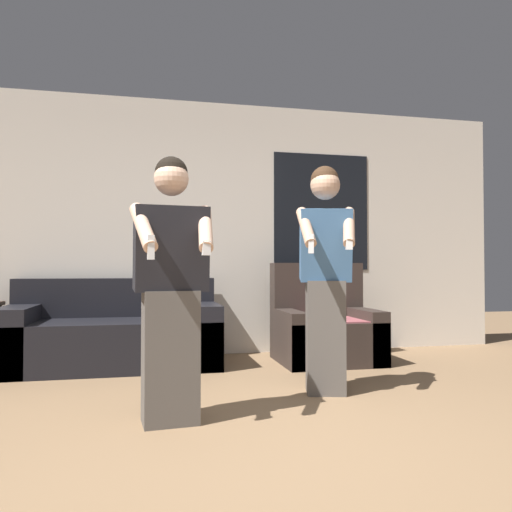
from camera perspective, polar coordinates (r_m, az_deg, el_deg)
ground_plane at (r=2.48m, az=3.23°, el=-23.08°), size 14.00×14.00×0.00m
wall_back at (r=5.39m, az=-5.50°, el=3.26°), size 6.74×0.07×2.70m
couch at (r=4.89m, az=-15.86°, el=-8.70°), size 1.92×0.90×0.82m
armchair at (r=5.01m, az=7.88°, el=-8.32°), size 0.95×0.80×0.97m
person_left at (r=3.01m, az=-9.71°, el=-3.71°), size 0.49×0.49×1.58m
person_right at (r=3.70m, az=7.92°, el=-2.20°), size 0.45×0.54×1.67m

